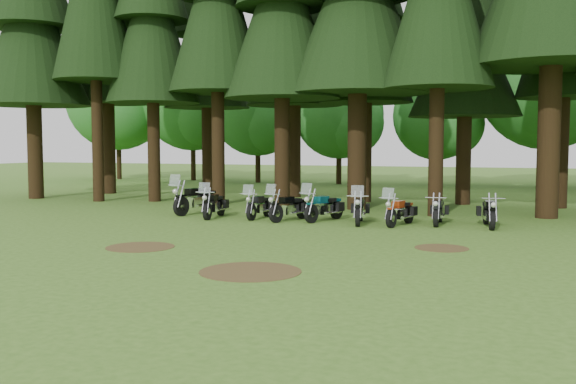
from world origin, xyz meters
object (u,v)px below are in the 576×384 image
at_px(motorcycle_2, 259,207).
at_px(motorcycle_3, 290,208).
at_px(motorcycle_0, 196,200).
at_px(motorcycle_8, 489,214).
at_px(motorcycle_7, 438,212).
at_px(motorcycle_5, 359,210).
at_px(motorcycle_1, 214,205).
at_px(motorcycle_6, 400,212).
at_px(motorcycle_4, 324,208).

distance_m(motorcycle_2, motorcycle_3, 1.29).
xyz_separation_m(motorcycle_0, motorcycle_8, (10.83, -0.27, -0.08)).
distance_m(motorcycle_0, motorcycle_7, 9.19).
bearing_deg(motorcycle_2, motorcycle_5, -2.31).
xyz_separation_m(motorcycle_1, motorcycle_2, (1.66, 0.35, -0.02)).
bearing_deg(motorcycle_6, motorcycle_8, 24.75).
relative_size(motorcycle_2, motorcycle_7, 1.00).
bearing_deg(motorcycle_4, motorcycle_6, 12.01).
xyz_separation_m(motorcycle_1, motorcycle_5, (5.43, 0.06, 0.01)).
height_order(motorcycle_1, motorcycle_8, motorcycle_1).
height_order(motorcycle_4, motorcycle_6, motorcycle_4).
xyz_separation_m(motorcycle_6, motorcycle_7, (1.16, 0.69, -0.01)).
xyz_separation_m(motorcycle_0, motorcycle_4, (5.29, -0.49, -0.06)).
xyz_separation_m(motorcycle_3, motorcycle_6, (3.91, -0.01, -0.01)).
height_order(motorcycle_6, motorcycle_8, motorcycle_6).
bearing_deg(motorcycle_1, motorcycle_7, -1.53).
relative_size(motorcycle_3, motorcycle_5, 0.96).
relative_size(motorcycle_2, motorcycle_8, 0.96).
relative_size(motorcycle_3, motorcycle_8, 0.98).
distance_m(motorcycle_3, motorcycle_8, 6.73).
relative_size(motorcycle_2, motorcycle_3, 0.98).
relative_size(motorcycle_0, motorcycle_2, 1.22).
xyz_separation_m(motorcycle_3, motorcycle_7, (5.07, 0.68, -0.02)).
bearing_deg(motorcycle_7, motorcycle_1, -175.78).
bearing_deg(motorcycle_0, motorcycle_2, 2.46).
height_order(motorcycle_0, motorcycle_4, motorcycle_0).
relative_size(motorcycle_6, motorcycle_7, 1.01).
height_order(motorcycle_3, motorcycle_4, motorcycle_4).
bearing_deg(motorcycle_1, motorcycle_5, -6.31).
bearing_deg(motorcycle_0, motorcycle_5, 6.04).
height_order(motorcycle_1, motorcycle_3, motorcycle_1).
distance_m(motorcycle_2, motorcycle_5, 3.79).
xyz_separation_m(motorcycle_3, motorcycle_4, (1.17, 0.33, 0.01)).
relative_size(motorcycle_0, motorcycle_3, 1.20).
relative_size(motorcycle_3, motorcycle_4, 0.97).
xyz_separation_m(motorcycle_0, motorcycle_6, (8.03, -0.83, -0.09)).
relative_size(motorcycle_1, motorcycle_2, 1.06).
height_order(motorcycle_2, motorcycle_3, motorcycle_3).
height_order(motorcycle_7, motorcycle_8, motorcycle_8).
relative_size(motorcycle_0, motorcycle_6, 1.20).
xyz_separation_m(motorcycle_1, motorcycle_3, (2.91, 0.08, -0.00)).
relative_size(motorcycle_1, motorcycle_5, 0.99).
height_order(motorcycle_0, motorcycle_8, motorcycle_0).
bearing_deg(motorcycle_0, motorcycle_8, 11.75).
bearing_deg(motorcycle_0, motorcycle_7, 12.33).
distance_m(motorcycle_6, motorcycle_7, 1.35).
bearing_deg(motorcycle_3, motorcycle_4, 35.69).
bearing_deg(motorcycle_4, motorcycle_3, -145.43).
distance_m(motorcycle_5, motorcycle_8, 4.22).
xyz_separation_m(motorcycle_5, motorcycle_8, (4.19, 0.56, -0.01)).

